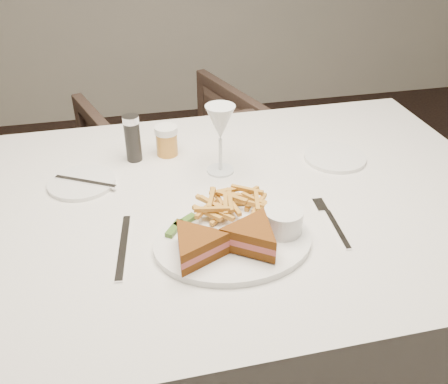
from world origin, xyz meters
TOP-DOWN VIEW (x-y plane):
  - table at (-0.38, 0.27)m, footprint 1.39×0.93m
  - chair_far at (-0.37, 1.24)m, footprint 0.80×0.78m
  - table_setting at (-0.38, 0.20)m, footprint 0.80×0.60m

SIDE VIEW (x-z plane):
  - chair_far at x=-0.37m, z-range 0.00..0.67m
  - table at x=-0.38m, z-range 0.00..0.75m
  - table_setting at x=-0.38m, z-range 0.70..0.88m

